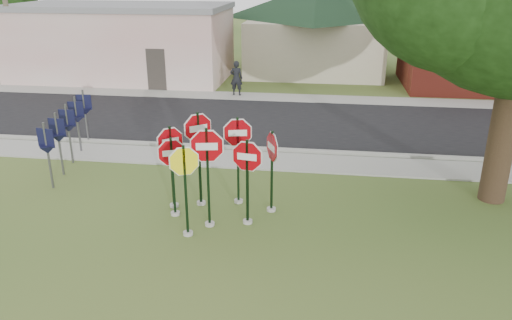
# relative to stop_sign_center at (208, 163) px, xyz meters

# --- Properties ---
(ground) EXTENTS (120.00, 120.00, 0.00)m
(ground) POSITION_rel_stop_sign_center_xyz_m (-0.07, -0.90, -1.67)
(ground) COLOR #3A5821
(ground) RESTS_ON ground
(sidewalk_near) EXTENTS (60.00, 1.60, 0.06)m
(sidewalk_near) POSITION_rel_stop_sign_center_xyz_m (-0.07, 4.60, -1.64)
(sidewalk_near) COLOR #989890
(sidewalk_near) RESTS_ON ground
(road) EXTENTS (60.00, 7.00, 0.04)m
(road) POSITION_rel_stop_sign_center_xyz_m (-0.07, 9.10, -1.65)
(road) COLOR black
(road) RESTS_ON ground
(sidewalk_far) EXTENTS (60.00, 1.60, 0.06)m
(sidewalk_far) POSITION_rel_stop_sign_center_xyz_m (-0.07, 13.40, -1.64)
(sidewalk_far) COLOR #989890
(sidewalk_far) RESTS_ON ground
(curb) EXTENTS (60.00, 0.20, 0.14)m
(curb) POSITION_rel_stop_sign_center_xyz_m (-0.07, 5.60, -1.60)
(curb) COLOR #989890
(curb) RESTS_ON ground
(stop_sign_center) EXTENTS (1.10, 0.24, 2.66)m
(stop_sign_center) POSITION_rel_stop_sign_center_xyz_m (0.00, 0.00, 0.00)
(stop_sign_center) COLOR #A6A39B
(stop_sign_center) RESTS_ON ground
(stop_sign_yellow) EXTENTS (0.90, 0.39, 2.38)m
(stop_sign_yellow) POSITION_rel_stop_sign_center_xyz_m (-0.41, -0.54, -0.25)
(stop_sign_yellow) COLOR #A6A39B
(stop_sign_yellow) RESTS_ON ground
(stop_sign_left) EXTENTS (0.89, 0.40, 2.21)m
(stop_sign_left) POSITION_rel_stop_sign_center_xyz_m (-1.02, 0.44, -0.36)
(stop_sign_left) COLOR #A6A39B
(stop_sign_left) RESTS_ON ground
(stop_sign_right) EXTENTS (1.05, 0.24, 2.32)m
(stop_sign_right) POSITION_rel_stop_sign_center_xyz_m (0.92, 0.26, -0.26)
(stop_sign_right) COLOR #A6A39B
(stop_sign_right) RESTS_ON ground
(stop_sign_back_right) EXTENTS (1.03, 0.25, 2.54)m
(stop_sign_back_right) POSITION_rel_stop_sign_center_xyz_m (0.49, 1.41, -0.10)
(stop_sign_back_right) COLOR #A6A39B
(stop_sign_back_right) RESTS_ON ground
(stop_sign_back_left) EXTENTS (0.84, 0.66, 2.70)m
(stop_sign_back_left) POSITION_rel_stop_sign_center_xyz_m (-0.50, 1.15, 0.02)
(stop_sign_back_left) COLOR #A6A39B
(stop_sign_back_left) RESTS_ON ground
(stop_sign_far_right) EXTENTS (0.47, 0.96, 2.33)m
(stop_sign_far_right) POSITION_rel_stop_sign_center_xyz_m (1.44, 1.03, -0.26)
(stop_sign_far_right) COLOR #A6A39B
(stop_sign_far_right) RESTS_ON ground
(stop_sign_far_left) EXTENTS (0.77, 0.63, 2.37)m
(stop_sign_far_left) POSITION_rel_stop_sign_center_xyz_m (-1.19, 0.90, -0.24)
(stop_sign_far_left) COLOR #A6A39B
(stop_sign_far_left) RESTS_ON ground
(route_sign_row) EXTENTS (1.43, 4.63, 2.00)m
(route_sign_row) POSITION_rel_stop_sign_center_xyz_m (-5.47, 3.60, -0.45)
(route_sign_row) COLOR #59595E
(route_sign_row) RESTS_ON ground
(building_stucco) EXTENTS (12.20, 6.20, 4.20)m
(building_stucco) POSITION_rel_stop_sign_center_xyz_m (-9.07, 17.09, 0.48)
(building_stucco) COLOR silver
(building_stucco) RESTS_ON ground
(building_house) EXTENTS (11.60, 11.60, 6.20)m
(building_house) POSITION_rel_stop_sign_center_xyz_m (1.94, 21.10, 1.97)
(building_house) COLOR #BBB195
(building_house) RESTS_ON ground
(building_brick) EXTENTS (10.20, 6.20, 4.75)m
(building_brick) POSITION_rel_stop_sign_center_xyz_m (11.93, 17.59, 0.73)
(building_brick) COLOR maroon
(building_brick) RESTS_ON ground
(pedestrian) EXTENTS (0.64, 0.43, 1.73)m
(pedestrian) POSITION_rel_stop_sign_center_xyz_m (-1.74, 13.54, -0.75)
(pedestrian) COLOR black
(pedestrian) RESTS_ON sidewalk_far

